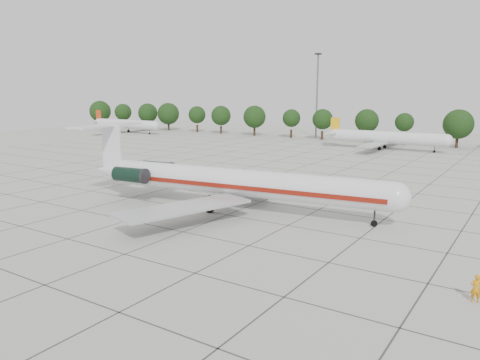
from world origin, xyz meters
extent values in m
plane|color=#B7B6AF|center=(0.00, 0.00, 0.00)|extent=(260.00, 260.00, 0.00)
cube|color=#383838|center=(0.00, 15.00, 0.01)|extent=(170.00, 170.00, 0.02)
cylinder|color=silver|center=(0.27, 2.66, 3.45)|extent=(35.58, 7.79, 3.25)
sphere|color=silver|center=(17.85, 4.94, 3.45)|extent=(3.25, 3.25, 3.25)
cone|color=silver|center=(-19.76, 0.06, 3.45)|extent=(5.30, 3.86, 3.25)
cube|color=maroon|center=(0.05, 4.29, 3.20)|extent=(34.19, 4.49, 0.54)
cube|color=maroon|center=(0.48, 1.03, 3.20)|extent=(34.19, 4.49, 0.54)
cube|color=#B7BABC|center=(-3.32, 11.13, 2.12)|extent=(11.74, 14.90, 0.30)
cube|color=#B7BABC|center=(-1.04, -6.45, 2.12)|extent=(8.79, 15.45, 0.30)
cube|color=black|center=(-14.18, 3.02, 3.74)|extent=(2.31, 1.55, 0.25)
cylinder|color=black|center=(-14.27, 3.70, 3.74)|extent=(4.93, 2.46, 1.87)
cube|color=black|center=(-13.61, -1.38, 3.74)|extent=(2.31, 1.55, 0.25)
cylinder|color=black|center=(-13.52, -2.06, 3.74)|extent=(4.93, 2.46, 1.87)
cube|color=silver|center=(-19.27, 0.12, 6.89)|extent=(3.16, 0.68, 5.91)
cube|color=silver|center=(-19.95, 0.03, 9.65)|extent=(4.45, 12.10, 0.22)
cylinder|color=black|center=(15.89, 4.69, 0.94)|extent=(0.22, 0.22, 1.87)
cylinder|color=black|center=(15.89, 4.69, 0.34)|extent=(0.72, 0.36, 0.69)
cylinder|color=black|center=(-2.99, 4.82, 1.28)|extent=(0.26, 0.26, 1.77)
cylinder|color=black|center=(-2.99, 4.82, 0.49)|extent=(1.05, 0.71, 0.98)
cylinder|color=black|center=(-2.34, -0.26, 1.28)|extent=(0.26, 0.26, 1.77)
cylinder|color=black|center=(-2.34, -0.26, 0.49)|extent=(1.05, 0.71, 0.98)
imported|color=orange|center=(27.36, -9.47, 1.01)|extent=(0.85, 0.70, 2.01)
cylinder|color=silver|center=(-90.58, 69.46, 3.00)|extent=(27.20, 3.00, 3.00)
cube|color=#B7BABC|center=(-91.58, 69.46, 1.80)|extent=(3.50, 27.20, 0.25)
cube|color=red|center=(-104.02, 69.46, 5.60)|extent=(2.40, 0.25, 3.60)
cylinder|color=black|center=(-91.58, 71.66, 0.40)|extent=(0.80, 0.45, 0.80)
cylinder|color=black|center=(-91.58, 67.26, 0.40)|extent=(0.80, 0.45, 0.80)
cylinder|color=silver|center=(-2.25, 71.93, 3.00)|extent=(27.20, 3.00, 3.00)
cube|color=#B7BABC|center=(-3.25, 71.93, 1.80)|extent=(3.50, 27.20, 0.25)
cube|color=#F5B20E|center=(-15.69, 71.93, 5.60)|extent=(2.40, 0.25, 3.60)
cylinder|color=black|center=(-3.25, 74.13, 0.40)|extent=(0.80, 0.45, 0.80)
cylinder|color=black|center=(-3.25, 69.73, 0.40)|extent=(0.80, 0.45, 0.80)
cylinder|color=#332114|center=(-121.40, 85.00, 1.25)|extent=(0.70, 0.70, 2.50)
sphere|color=black|center=(-121.40, 85.00, 6.00)|extent=(8.44, 8.44, 8.44)
cylinder|color=#332114|center=(-108.21, 85.00, 1.25)|extent=(0.70, 0.70, 2.50)
sphere|color=black|center=(-108.21, 85.00, 6.00)|extent=(6.44, 6.44, 6.44)
cylinder|color=#332114|center=(-95.02, 85.00, 1.25)|extent=(0.70, 0.70, 2.50)
sphere|color=black|center=(-95.02, 85.00, 6.00)|extent=(7.14, 7.14, 7.14)
cylinder|color=#332114|center=(-84.83, 85.00, 1.25)|extent=(0.70, 0.70, 2.50)
sphere|color=black|center=(-84.83, 85.00, 6.00)|extent=(7.79, 7.79, 7.79)
cylinder|color=#332114|center=(-71.64, 85.00, 1.25)|extent=(0.70, 0.70, 2.50)
sphere|color=black|center=(-71.64, 85.00, 6.00)|extent=(5.94, 5.94, 5.94)
cylinder|color=#332114|center=(-61.45, 85.00, 1.25)|extent=(0.70, 0.70, 2.50)
sphere|color=black|center=(-61.45, 85.00, 6.00)|extent=(6.57, 6.57, 6.57)
cylinder|color=#332114|center=(-48.26, 85.00, 1.25)|extent=(0.70, 0.70, 2.50)
sphere|color=black|center=(-48.26, 85.00, 6.00)|extent=(7.15, 7.15, 7.15)
cylinder|color=#332114|center=(-35.07, 85.00, 1.25)|extent=(0.70, 0.70, 2.50)
sphere|color=black|center=(-35.07, 85.00, 6.00)|extent=(5.43, 5.43, 5.43)
cylinder|color=#332114|center=(-24.88, 85.00, 1.25)|extent=(0.70, 0.70, 2.50)
sphere|color=black|center=(-24.88, 85.00, 6.00)|extent=(5.99, 5.99, 5.99)
cylinder|color=#332114|center=(-11.69, 85.00, 1.25)|extent=(0.70, 0.70, 2.50)
sphere|color=black|center=(-11.69, 85.00, 6.00)|extent=(6.50, 6.50, 6.50)
cylinder|color=#332114|center=(-1.50, 85.00, 1.25)|extent=(0.70, 0.70, 2.50)
sphere|color=black|center=(-1.50, 85.00, 6.00)|extent=(4.93, 4.93, 4.93)
cylinder|color=#332114|center=(11.69, 85.00, 1.25)|extent=(0.70, 0.70, 2.50)
sphere|color=black|center=(11.69, 85.00, 6.00)|extent=(7.40, 7.40, 7.40)
cylinder|color=slate|center=(-30.00, 92.00, 12.50)|extent=(0.56, 0.56, 25.00)
cube|color=black|center=(-30.00, 92.00, 25.20)|extent=(1.60, 1.60, 0.50)
camera|label=1|loc=(30.27, -43.49, 14.36)|focal=35.00mm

